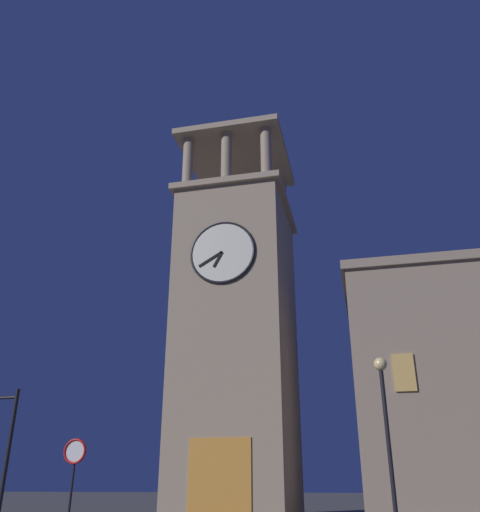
% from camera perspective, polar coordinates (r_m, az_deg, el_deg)
% --- Properties ---
extents(clocktower, '(6.96, 8.35, 25.94)m').
position_cam_1_polar(clocktower, '(33.01, -0.24, -8.86)').
color(clocktower, gray).
rests_on(clocktower, ground_plane).
extents(street_lamp, '(0.44, 0.44, 5.78)m').
position_cam_1_polar(street_lamp, '(18.58, 15.32, -15.93)').
color(street_lamp, black).
rests_on(street_lamp, ground_plane).
extents(no_horn_sign, '(0.78, 0.14, 3.20)m').
position_cam_1_polar(no_horn_sign, '(18.63, -17.36, -20.24)').
color(no_horn_sign, black).
rests_on(no_horn_sign, ground_plane).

